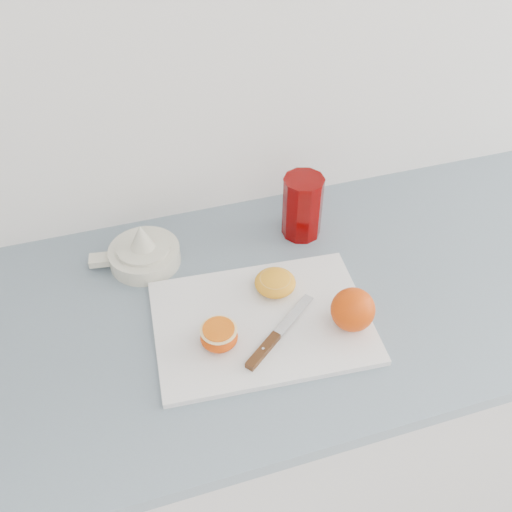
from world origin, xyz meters
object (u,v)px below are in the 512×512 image
object	(u,v)px
cutting_board	(262,322)
citrus_juicer	(143,252)
counter	(274,418)
half_orange	(219,336)
red_tumbler	(302,209)

from	to	relation	value
cutting_board	citrus_juicer	size ratio (longest dim) A/B	2.13
counter	citrus_juicer	size ratio (longest dim) A/B	12.84
counter	half_orange	world-z (taller)	half_orange
red_tumbler	citrus_juicer	bearing A→B (deg)	179.09
citrus_juicer	half_orange	bearing A→B (deg)	-70.34
red_tumbler	counter	bearing A→B (deg)	-122.60
citrus_juicer	cutting_board	bearing A→B (deg)	-51.66
cutting_board	half_orange	size ratio (longest dim) A/B	5.91
counter	cutting_board	bearing A→B (deg)	-132.86
counter	red_tumbler	size ratio (longest dim) A/B	16.83
half_orange	citrus_juicer	size ratio (longest dim) A/B	0.36
citrus_juicer	counter	bearing A→B (deg)	-35.75
half_orange	citrus_juicer	world-z (taller)	citrus_juicer
half_orange	red_tumbler	distance (m)	0.35
counter	half_orange	distance (m)	0.50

